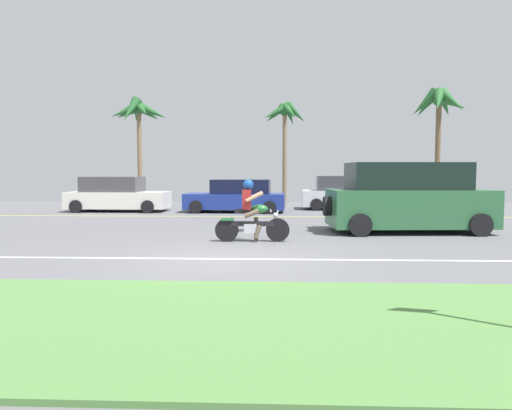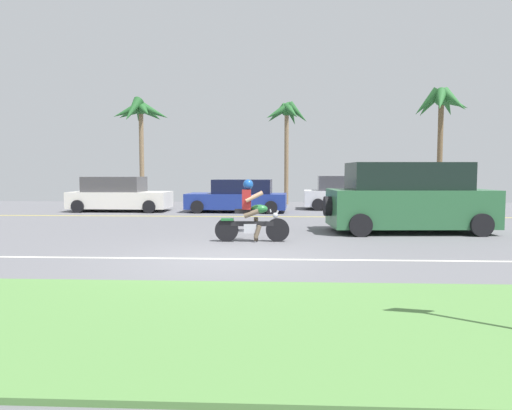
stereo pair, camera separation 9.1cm
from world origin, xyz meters
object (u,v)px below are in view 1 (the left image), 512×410
at_px(parked_car_0, 117,195).
at_px(palm_tree_0, 138,115).
at_px(parked_car_2, 348,194).
at_px(palm_tree_2, 285,119).
at_px(motorcyclist, 252,215).
at_px(parked_car_1, 237,197).
at_px(palm_tree_1, 439,108).
at_px(suv_nearby, 407,199).

height_order(parked_car_0, palm_tree_0, palm_tree_0).
bearing_deg(parked_car_2, palm_tree_2, 130.37).
height_order(motorcyclist, parked_car_1, motorcyclist).
bearing_deg(palm_tree_1, parked_car_0, -167.81).
distance_m(motorcyclist, parked_car_2, 11.15).
height_order(motorcyclist, palm_tree_1, palm_tree_1).
distance_m(suv_nearby, parked_car_2, 8.32).
xyz_separation_m(parked_car_2, palm_tree_2, (-2.92, 3.43, 3.93)).
relative_size(parked_car_0, palm_tree_1, 0.74).
xyz_separation_m(parked_car_1, palm_tree_0, (-5.56, 4.00, 4.10)).
height_order(motorcyclist, palm_tree_0, palm_tree_0).
bearing_deg(parked_car_0, parked_car_2, 8.23).
xyz_separation_m(parked_car_1, palm_tree_1, (9.94, 3.49, 4.32)).
distance_m(suv_nearby, parked_car_0, 12.95).
xyz_separation_m(suv_nearby, parked_car_1, (-5.58, 6.61, -0.31)).
relative_size(motorcyclist, parked_car_2, 0.42).
bearing_deg(palm_tree_1, parked_car_1, -160.64).
xyz_separation_m(motorcyclist, palm_tree_1, (8.85, 12.18, 4.33)).
xyz_separation_m(parked_car_0, palm_tree_0, (-0.12, 3.83, 4.05)).
distance_m(parked_car_0, palm_tree_1, 16.32).
xyz_separation_m(motorcyclist, palm_tree_2, (1.13, 13.82, 4.00)).
height_order(suv_nearby, palm_tree_2, palm_tree_2).
relative_size(palm_tree_0, palm_tree_2, 1.01).
relative_size(palm_tree_1, palm_tree_2, 1.07).
distance_m(motorcyclist, palm_tree_1, 15.67).
distance_m(parked_car_0, palm_tree_2, 9.95).
bearing_deg(palm_tree_0, parked_car_2, -12.14).
bearing_deg(suv_nearby, palm_tree_2, 105.98).
distance_m(palm_tree_0, palm_tree_1, 15.52).
xyz_separation_m(parked_car_1, parked_car_2, (5.14, 1.70, 0.06)).
height_order(palm_tree_0, palm_tree_1, palm_tree_1).
height_order(motorcyclist, palm_tree_2, palm_tree_2).
height_order(parked_car_0, palm_tree_1, palm_tree_1).
bearing_deg(palm_tree_2, parked_car_1, -113.39).
relative_size(suv_nearby, parked_car_0, 1.11).
bearing_deg(motorcyclist, palm_tree_2, 85.32).
bearing_deg(suv_nearby, motorcyclist, -155.17).
relative_size(suv_nearby, palm_tree_1, 0.81).
xyz_separation_m(motorcyclist, palm_tree_0, (-6.65, 12.69, 4.11)).
relative_size(parked_car_0, palm_tree_2, 0.78).
bearing_deg(parked_car_0, palm_tree_2, 32.92).
distance_m(parked_car_1, parked_car_2, 5.41).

